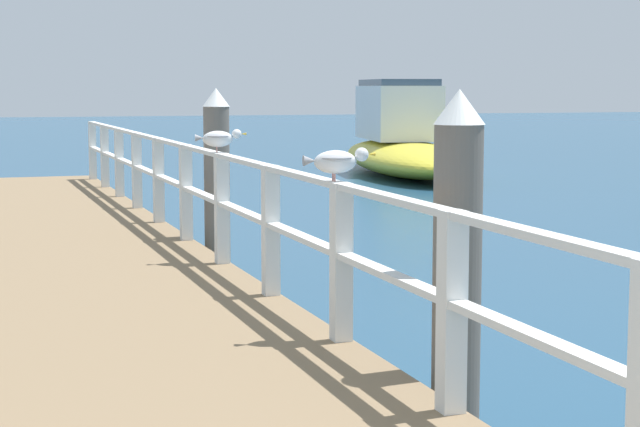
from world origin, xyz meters
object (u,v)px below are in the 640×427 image
dock_piling_near (457,275)px  seagull_foreground (337,160)px  seagull_background (219,138)px  boat_1 (403,143)px  dock_piling_far (217,186)px

dock_piling_near → seagull_foreground: 1.24m
seagull_background → boat_1: boat_1 is taller
seagull_foreground → seagull_background: (-0.00, 3.28, 0.00)m
dock_piling_far → seagull_background: dock_piling_far is taller
dock_piling_near → boat_1: (7.84, 19.33, -0.30)m
seagull_background → boat_1: 17.16m
dock_piling_far → seagull_background: size_ratio=4.51×
seagull_foreground → seagull_background: size_ratio=1.01×
seagull_foreground → boat_1: (8.21, 18.32, -0.90)m
dock_piling_near → boat_1: boat_1 is taller
seagull_background → dock_piling_near: bearing=17.1°
dock_piling_far → seagull_foreground: 5.01m
dock_piling_near → seagull_background: size_ratio=4.51×
boat_1 → seagull_background: bearing=-108.3°
dock_piling_far → seagull_foreground: (-0.37, -4.96, 0.60)m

